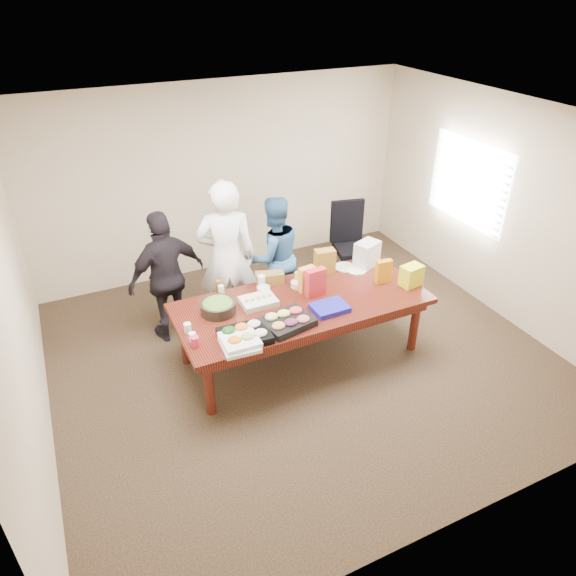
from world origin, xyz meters
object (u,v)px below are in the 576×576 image
conference_table (301,329)px  person_center (227,258)px  person_right (274,256)px  salad_bowl (218,307)px  office_chair (354,246)px  sheet_cake (258,301)px

conference_table → person_center: person_center is taller
person_right → person_center: bearing=8.7°
conference_table → salad_bowl: (-0.91, 0.19, 0.44)m
office_chair → sheet_cake: 2.19m
conference_table → person_right: size_ratio=1.77×
person_center → person_right: person_center is taller
sheet_cake → salad_bowl: (-0.45, 0.03, 0.03)m
person_center → sheet_cake: (0.08, -0.76, -0.19)m
person_center → office_chair: bearing=-155.6°
conference_table → sheet_cake: size_ratio=7.32×
conference_table → sheet_cake: bearing=161.3°
office_chair → person_right: size_ratio=0.71×
office_chair → salad_bowl: bearing=-143.4°
salad_bowl → conference_table: bearing=-11.7°
person_right → salad_bowl: person_right is taller
office_chair → salad_bowl: (-2.34, -1.04, 0.25)m
person_right → salad_bowl: 1.33m
sheet_cake → salad_bowl: 0.45m
person_center → person_right: size_ratio=1.22×
person_right → office_chair: bearing=-172.9°
conference_table → person_center: bearing=120.6°
salad_bowl → person_right: bearing=39.5°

